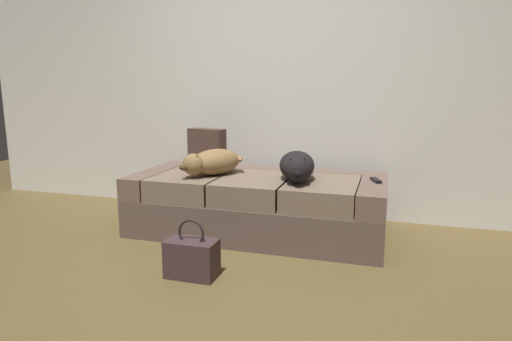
# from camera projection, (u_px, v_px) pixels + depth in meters

# --- Properties ---
(ground_plane) EXTENTS (10.00, 10.00, 0.00)m
(ground_plane) POSITION_uv_depth(u_px,v_px,m) (201.00, 293.00, 2.54)
(ground_plane) COLOR brown
(back_wall) EXTENTS (6.40, 0.10, 2.80)m
(back_wall) POSITION_uv_depth(u_px,v_px,m) (279.00, 63.00, 3.99)
(back_wall) COLOR silver
(back_wall) RESTS_ON ground
(couch) EXTENTS (2.02, 0.92, 0.48)m
(couch) POSITION_uv_depth(u_px,v_px,m) (258.00, 204.00, 3.58)
(couch) COLOR brown
(couch) RESTS_ON ground
(dog_tan) EXTENTS (0.45, 0.58, 0.21)m
(dog_tan) POSITION_uv_depth(u_px,v_px,m) (212.00, 162.00, 3.53)
(dog_tan) COLOR olive
(dog_tan) RESTS_ON couch
(dog_dark) EXTENTS (0.37, 0.63, 0.22)m
(dog_dark) POSITION_uv_depth(u_px,v_px,m) (297.00, 166.00, 3.34)
(dog_dark) COLOR black
(dog_dark) RESTS_ON couch
(tv_remote) EXTENTS (0.09, 0.16, 0.02)m
(tv_remote) POSITION_uv_depth(u_px,v_px,m) (376.00, 180.00, 3.30)
(tv_remote) COLOR black
(tv_remote) RESTS_ON couch
(throw_pillow) EXTENTS (0.36, 0.18, 0.34)m
(throw_pillow) POSITION_uv_depth(u_px,v_px,m) (207.00, 148.00, 3.91)
(throw_pillow) COLOR #4B352D
(throw_pillow) RESTS_ON couch
(handbag) EXTENTS (0.32, 0.18, 0.38)m
(handbag) POSITION_uv_depth(u_px,v_px,m) (192.00, 258.00, 2.74)
(handbag) COLOR #3C2B2E
(handbag) RESTS_ON ground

